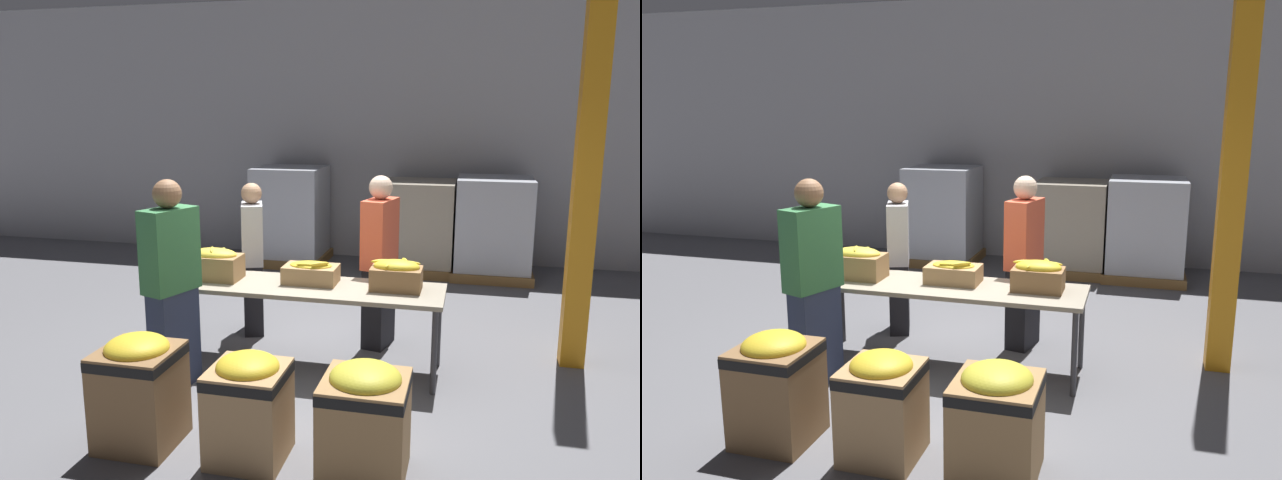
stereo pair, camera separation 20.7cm
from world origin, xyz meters
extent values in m
plane|color=slate|center=(0.00, 0.00, 0.00)|extent=(30.00, 30.00, 0.00)
cube|color=#A8A8AD|center=(0.00, 4.51, 2.00)|extent=(16.00, 0.08, 4.00)
cube|color=#9E937F|center=(0.00, 0.00, 0.76)|extent=(2.52, 0.73, 0.04)
cylinder|color=#38383D|center=(-1.20, -0.30, 0.37)|extent=(0.05, 0.05, 0.74)
cylinder|color=#38383D|center=(1.20, -0.30, 0.37)|extent=(0.05, 0.05, 0.74)
cylinder|color=#38383D|center=(-1.20, 0.30, 0.37)|extent=(0.05, 0.05, 0.74)
cylinder|color=#38383D|center=(1.20, 0.30, 0.37)|extent=(0.05, 0.05, 0.74)
cube|color=#A37A4C|center=(-0.86, 0.01, 0.89)|extent=(0.50, 0.31, 0.23)
ellipsoid|color=yellow|center=(-0.86, 0.01, 1.01)|extent=(0.44, 0.25, 0.12)
ellipsoid|color=yellow|center=(-0.80, 0.05, 1.05)|extent=(0.04, 0.15, 0.04)
ellipsoid|color=yellow|center=(-0.88, 0.00, 1.06)|extent=(0.11, 0.20, 0.04)
cube|color=tan|center=(0.05, 0.09, 0.86)|extent=(0.49, 0.31, 0.16)
ellipsoid|color=yellow|center=(0.05, 0.09, 0.94)|extent=(0.39, 0.25, 0.06)
ellipsoid|color=yellow|center=(0.15, 0.02, 0.98)|extent=(0.18, 0.15, 0.05)
ellipsoid|color=yellow|center=(0.04, 0.00, 0.97)|extent=(0.20, 0.04, 0.04)
cube|color=olive|center=(0.83, 0.06, 0.88)|extent=(0.44, 0.29, 0.20)
ellipsoid|color=yellow|center=(0.83, 0.06, 0.99)|extent=(0.41, 0.24, 0.12)
ellipsoid|color=yellow|center=(0.69, 0.12, 1.01)|extent=(0.20, 0.12, 0.05)
ellipsoid|color=yellow|center=(0.90, 0.11, 1.03)|extent=(0.10, 0.16, 0.05)
ellipsoid|color=yellow|center=(0.93, 0.13, 1.01)|extent=(0.22, 0.09, 0.04)
ellipsoid|color=yellow|center=(0.79, 0.02, 1.01)|extent=(0.11, 0.19, 0.05)
cube|color=#2D3856|center=(-0.96, -0.65, 0.42)|extent=(0.34, 0.45, 0.84)
cube|color=#387A47|center=(-0.96, -0.65, 1.19)|extent=(0.38, 0.53, 0.70)
sphere|color=#896042|center=(-0.96, -0.65, 1.66)|extent=(0.24, 0.24, 0.24)
cube|color=black|center=(0.59, 0.69, 0.41)|extent=(0.30, 0.43, 0.81)
cube|color=#EA5B3D|center=(0.59, 0.69, 1.15)|extent=(0.33, 0.50, 0.67)
sphere|color=beige|center=(0.59, 0.69, 1.60)|extent=(0.23, 0.23, 0.23)
cube|color=black|center=(-0.76, 0.75, 0.38)|extent=(0.31, 0.41, 0.76)
cube|color=#B2B2B7|center=(-0.76, 0.75, 1.07)|extent=(0.35, 0.48, 0.63)
sphere|color=tan|center=(-0.76, 0.75, 1.49)|extent=(0.21, 0.21, 0.21)
cube|color=olive|center=(-0.75, -1.59, 0.35)|extent=(0.53, 0.53, 0.71)
cube|color=black|center=(-0.75, -1.59, 0.65)|extent=(0.53, 0.53, 0.07)
ellipsoid|color=gold|center=(-0.75, -1.59, 0.72)|extent=(0.45, 0.45, 0.18)
cube|color=tan|center=(0.06, -1.59, 0.33)|extent=(0.50, 0.50, 0.65)
cube|color=black|center=(0.06, -1.59, 0.60)|extent=(0.50, 0.50, 0.07)
ellipsoid|color=gold|center=(0.06, -1.59, 0.66)|extent=(0.43, 0.43, 0.18)
cube|color=#A37A4C|center=(0.85, -1.59, 0.33)|extent=(0.54, 0.54, 0.66)
cube|color=black|center=(0.85, -1.59, 0.60)|extent=(0.55, 0.55, 0.07)
ellipsoid|color=gold|center=(0.85, -1.59, 0.67)|extent=(0.46, 0.46, 0.19)
cube|color=orange|center=(2.41, 0.65, 2.00)|extent=(0.21, 0.21, 4.00)
cube|color=olive|center=(1.74, 3.73, 0.07)|extent=(1.11, 1.11, 0.13)
cube|color=#B2B7C1|center=(1.74, 3.73, 0.77)|extent=(1.02, 1.02, 1.27)
cube|color=olive|center=(-1.26, 3.85, 0.07)|extent=(1.10, 1.10, 0.13)
cube|color=#B2B7C1|center=(-1.26, 3.85, 0.80)|extent=(1.01, 1.01, 1.34)
cube|color=olive|center=(0.70, 3.79, 0.07)|extent=(1.09, 1.09, 0.13)
cube|color=#A39984|center=(0.70, 3.79, 0.73)|extent=(1.00, 1.00, 1.19)
camera|label=1|loc=(1.46, -5.23, 2.34)|focal=35.00mm
camera|label=2|loc=(1.66, -5.17, 2.34)|focal=35.00mm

